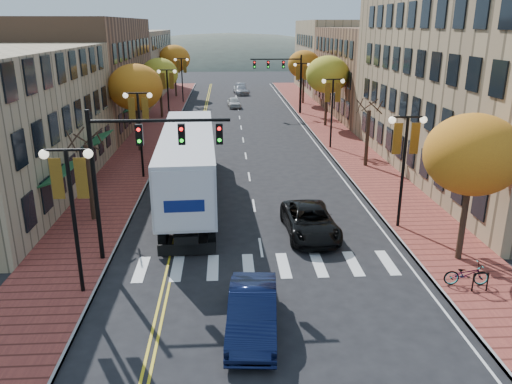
{
  "coord_description": "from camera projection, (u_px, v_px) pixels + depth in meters",
  "views": [
    {
      "loc": [
        -1.58,
        -18.24,
        10.38
      ],
      "look_at": [
        -0.11,
        6.0,
        2.2
      ],
      "focal_mm": 35.0,
      "sensor_mm": 36.0,
      "label": 1
    }
  ],
  "objects": [
    {
      "name": "bicycle",
      "position": [
        466.0,
        274.0,
        20.5
      ],
      "size": [
        1.88,
        0.77,
        0.97
      ],
      "primitive_type": "imported",
      "rotation": [
        0.0,
        0.0,
        1.5
      ],
      "color": "gray",
      "rests_on": "sidewalk_right"
    },
    {
      "name": "lamp_right_b",
      "position": [
        332.0,
        100.0,
        42.42
      ],
      "size": [
        1.96,
        0.36,
        6.05
      ],
      "color": "black",
      "rests_on": "ground"
    },
    {
      "name": "tree_right_d",
      "position": [
        304.0,
        64.0,
        66.79
      ],
      "size": [
        4.35,
        4.35,
        7.0
      ],
      "color": "#382619",
      "rests_on": "sidewalk_right"
    },
    {
      "name": "tree_left_d",
      "position": [
        174.0,
        59.0,
        73.23
      ],
      "size": [
        4.61,
        4.61,
        7.42
      ],
      "color": "#382619",
      "rests_on": "sidewalk_left"
    },
    {
      "name": "building_left_mid",
      "position": [
        77.0,
        74.0,
        51.99
      ],
      "size": [
        12.0,
        24.0,
        11.0
      ],
      "primitive_type": "cube",
      "color": "brown",
      "rests_on": "ground"
    },
    {
      "name": "lamp_left_d",
      "position": [
        182.0,
        71.0,
        68.05
      ],
      "size": [
        1.96,
        0.36,
        6.05
      ],
      "color": "black",
      "rests_on": "ground"
    },
    {
      "name": "semi_truck",
      "position": [
        189.0,
        158.0,
        30.55
      ],
      "size": [
        3.65,
        18.14,
        4.51
      ],
      "rotation": [
        0.0,
        0.0,
        0.04
      ],
      "color": "black",
      "rests_on": "ground"
    },
    {
      "name": "lamp_left_c",
      "position": [
        168.0,
        87.0,
        51.03
      ],
      "size": [
        1.96,
        0.36,
        6.05
      ],
      "color": "black",
      "rests_on": "ground"
    },
    {
      "name": "black_suv",
      "position": [
        310.0,
        221.0,
        25.71
      ],
      "size": [
        2.68,
        5.48,
        1.5
      ],
      "primitive_type": "imported",
      "rotation": [
        0.0,
        0.0,
        0.04
      ],
      "color": "black",
      "rests_on": "ground"
    },
    {
      "name": "tree_right_a",
      "position": [
        473.0,
        155.0,
        21.46
      ],
      "size": [
        4.16,
        4.16,
        6.69
      ],
      "color": "#382619",
      "rests_on": "sidewalk_right"
    },
    {
      "name": "lamp_left_b",
      "position": [
        139.0,
        118.0,
        34.0
      ],
      "size": [
        1.96,
        0.36,
        6.05
      ],
      "color": "black",
      "rests_on": "ground"
    },
    {
      "name": "ground",
      "position": [
        267.0,
        288.0,
        20.66
      ],
      "size": [
        200.0,
        200.0,
        0.0
      ],
      "primitive_type": "plane",
      "color": "black",
      "rests_on": "ground"
    },
    {
      "name": "navy_sedan",
      "position": [
        253.0,
        312.0,
        17.5
      ],
      "size": [
        2.06,
        4.92,
        1.58
      ],
      "primitive_type": "imported",
      "rotation": [
        0.0,
        0.0,
        -0.08
      ],
      "color": "black",
      "rests_on": "ground"
    },
    {
      "name": "building_right_far",
      "position": [
        349.0,
        56.0,
        80.51
      ],
      "size": [
        15.0,
        20.0,
        11.0
      ],
      "primitive_type": "cube",
      "color": "#9E8966",
      "rests_on": "ground"
    },
    {
      "name": "lamp_right_a",
      "position": [
        405.0,
        150.0,
        25.4
      ],
      "size": [
        1.96,
        0.36,
        6.05
      ],
      "color": "black",
      "rests_on": "ground"
    },
    {
      "name": "tree_left_a",
      "position": [
        90.0,
        183.0,
        27.0
      ],
      "size": [
        0.28,
        0.28,
        4.2
      ],
      "color": "#382619",
      "rests_on": "sidewalk_left"
    },
    {
      "name": "lamp_right_c",
      "position": [
        301.0,
        78.0,
        59.45
      ],
      "size": [
        1.96,
        0.36,
        6.05
      ],
      "color": "black",
      "rests_on": "ground"
    },
    {
      "name": "lamp_left_a",
      "position": [
        71.0,
        194.0,
        18.86
      ],
      "size": [
        1.96,
        0.36,
        6.05
      ],
      "color": "black",
      "rests_on": "ground"
    },
    {
      "name": "car_far_oncoming",
      "position": [
        241.0,
        87.0,
        81.01
      ],
      "size": [
        2.0,
        4.37,
        1.39
      ],
      "primitive_type": "imported",
      "rotation": [
        0.0,
        0.0,
        3.01
      ],
      "color": "#9C9DA3",
      "rests_on": "ground"
    },
    {
      "name": "car_far_silver",
      "position": [
        241.0,
        90.0,
        77.69
      ],
      "size": [
        2.47,
        4.96,
        1.39
      ],
      "primitive_type": "imported",
      "rotation": [
        0.0,
        0.0,
        0.11
      ],
      "color": "#94949A",
      "rests_on": "ground"
    },
    {
      "name": "sidewalk_left",
      "position": [
        154.0,
        131.0,
        50.87
      ],
      "size": [
        4.0,
        85.0,
        0.15
      ],
      "primitive_type": "cube",
      "color": "brown",
      "rests_on": "ground"
    },
    {
      "name": "traffic_mast_far",
      "position": [
        285.0,
        73.0,
        59.13
      ],
      "size": [
        6.1,
        0.34,
        7.0
      ],
      "color": "black",
      "rests_on": "ground"
    },
    {
      "name": "tree_left_c",
      "position": [
        160.0,
        74.0,
        56.37
      ],
      "size": [
        4.16,
        4.16,
        6.69
      ],
      "color": "#382619",
      "rests_on": "sidewalk_left"
    },
    {
      "name": "building_left_far",
      "position": [
        124.0,
        63.0,
        75.88
      ],
      "size": [
        12.0,
        26.0,
        9.5
      ],
      "primitive_type": "cube",
      "color": "#9E8966",
      "rests_on": "ground"
    },
    {
      "name": "tree_right_b",
      "position": [
        367.0,
        138.0,
        37.49
      ],
      "size": [
        0.28,
        0.28,
        4.2
      ],
      "color": "#382619",
      "rests_on": "sidewalk_right"
    },
    {
      "name": "building_right_mid",
      "position": [
        392.0,
        72.0,
        59.86
      ],
      "size": [
        15.0,
        24.0,
        10.0
      ],
      "primitive_type": "cube",
      "color": "brown",
      "rests_on": "ground"
    },
    {
      "name": "tree_left_b",
      "position": [
        135.0,
        87.0,
        41.11
      ],
      "size": [
        4.48,
        4.48,
        7.21
      ],
      "color": "#382619",
      "rests_on": "sidewalk_left"
    },
    {
      "name": "tree_right_c",
      "position": [
        327.0,
        75.0,
        51.6
      ],
      "size": [
        4.48,
        4.48,
        7.21
      ],
      "color": "#382619",
      "rests_on": "sidewalk_right"
    },
    {
      "name": "car_far_white",
      "position": [
        234.0,
        102.0,
        65.49
      ],
      "size": [
        1.9,
        3.99,
        1.32
      ],
      "primitive_type": "imported",
      "rotation": [
        0.0,
        0.0,
        0.09
      ],
      "color": "silver",
      "rests_on": "ground"
    },
    {
      "name": "traffic_mast_near",
      "position": [
        137.0,
        157.0,
        21.61
      ],
      "size": [
        6.1,
        0.35,
        7.0
      ],
      "color": "black",
      "rests_on": "ground"
    },
    {
      "name": "sidewalk_right",
      "position": [
        328.0,
        129.0,
        51.9
      ],
      "size": [
        4.0,
        85.0,
        0.15
      ],
      "primitive_type": "cube",
      "color": "brown",
      "rests_on": "ground"
    }
  ]
}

